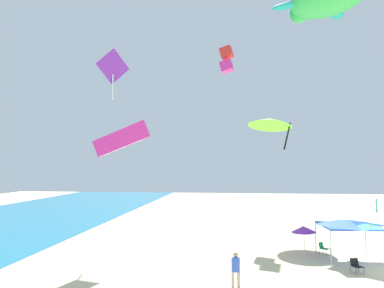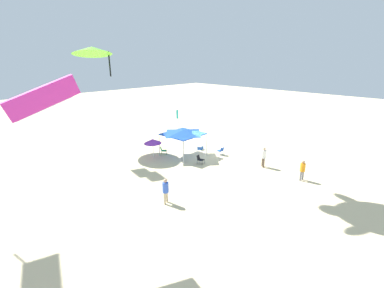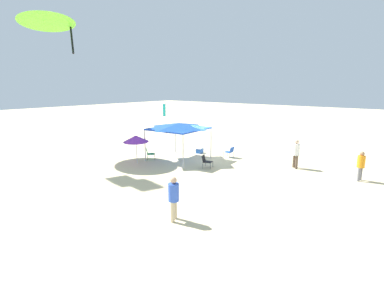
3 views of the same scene
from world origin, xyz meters
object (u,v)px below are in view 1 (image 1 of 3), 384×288
(beach_umbrella, at_px, (304,229))
(kite_delta_lime, at_px, (270,122))
(banner_flag, at_px, (377,217))
(person_kite_handler, at_px, (236,267))
(folding_chair_left_of_tent, at_px, (356,265))
(kite_parafoil_magenta, at_px, (121,139))
(kite_diamond_purple, at_px, (113,68))
(kite_box_red, at_px, (227,60))
(folding_chair_near_cooler, at_px, (323,247))
(canopy_tent, at_px, (349,223))

(beach_umbrella, height_order, kite_delta_lime, kite_delta_lime)
(banner_flag, bearing_deg, person_kite_handler, 134.88)
(folding_chair_left_of_tent, height_order, kite_parafoil_magenta, kite_parafoil_magenta)
(kite_delta_lime, bearing_deg, kite_diamond_purple, 42.35)
(kite_box_red, relative_size, kite_diamond_purple, 0.62)
(person_kite_handler, relative_size, kite_parafoil_magenta, 0.53)
(kite_delta_lime, bearing_deg, kite_parafoil_magenta, 84.27)
(folding_chair_left_of_tent, distance_m, folding_chair_near_cooler, 4.58)
(kite_diamond_purple, bearing_deg, folding_chair_near_cooler, 129.02)
(beach_umbrella, xyz_separation_m, folding_chair_near_cooler, (0.18, -1.37, -1.28))
(canopy_tent, xyz_separation_m, kite_box_red, (14.01, 8.29, 15.28))
(banner_flag, xyz_separation_m, kite_box_red, (9.43, 11.73, 15.45))
(kite_box_red, distance_m, kite_parafoil_magenta, 22.47)
(folding_chair_near_cooler, bearing_deg, person_kite_handler, -174.37)
(kite_diamond_purple, bearing_deg, banner_flag, 139.33)
(folding_chair_near_cooler, bearing_deg, kite_parafoil_magenta, 162.59)
(kite_box_red, bearing_deg, canopy_tent, -138.87)
(canopy_tent, distance_m, kite_box_red, 22.33)
(person_kite_handler, bearing_deg, kite_parafoil_magenta, 147.52)
(canopy_tent, relative_size, kite_diamond_purple, 0.80)
(folding_chair_near_cooler, xyz_separation_m, kite_diamond_purple, (3.97, 16.89, 14.41))
(folding_chair_left_of_tent, bearing_deg, canopy_tent, 63.64)
(banner_flag, distance_m, kite_diamond_purple, 25.05)
(kite_box_red, distance_m, kite_delta_lime, 9.70)
(kite_delta_lime, height_order, kite_parafoil_magenta, kite_delta_lime)
(folding_chair_near_cooler, height_order, banner_flag, banner_flag)
(folding_chair_left_of_tent, relative_size, banner_flag, 0.22)
(kite_box_red, bearing_deg, kite_diamond_purple, 140.61)
(canopy_tent, bearing_deg, folding_chair_near_cooler, 36.84)
(canopy_tent, distance_m, beach_umbrella, 3.15)
(kite_parafoil_magenta, bearing_deg, person_kite_handler, 179.96)
(person_kite_handler, bearing_deg, kite_box_red, 67.94)
(folding_chair_left_of_tent, height_order, kite_diamond_purple, kite_diamond_purple)
(beach_umbrella, xyz_separation_m, kite_box_red, (12.48, 5.64, 15.97))
(kite_box_red, bearing_deg, person_kite_handler, -167.08)
(folding_chair_left_of_tent, relative_size, folding_chair_near_cooler, 1.00)
(beach_umbrella, relative_size, person_kite_handler, 1.11)
(canopy_tent, relative_size, folding_chair_near_cooler, 4.54)
(folding_chair_near_cooler, xyz_separation_m, kite_box_red, (12.30, 7.01, 17.25))
(canopy_tent, relative_size, banner_flag, 0.98)
(folding_chair_left_of_tent, bearing_deg, folding_chair_near_cooler, 83.45)
(kite_box_red, height_order, kite_diamond_purple, kite_box_red)
(kite_box_red, bearing_deg, kite_parafoil_magenta, 174.41)
(folding_chair_near_cooler, height_order, kite_delta_lime, kite_delta_lime)
(folding_chair_near_cooler, distance_m, person_kite_handler, 10.08)
(kite_diamond_purple, bearing_deg, folding_chair_left_of_tent, 116.68)
(folding_chair_left_of_tent, height_order, folding_chair_near_cooler, same)
(canopy_tent, relative_size, person_kite_handler, 2.04)
(banner_flag, bearing_deg, beach_umbrella, 116.61)
(folding_chair_left_of_tent, bearing_deg, kite_parafoil_magenta, 173.87)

